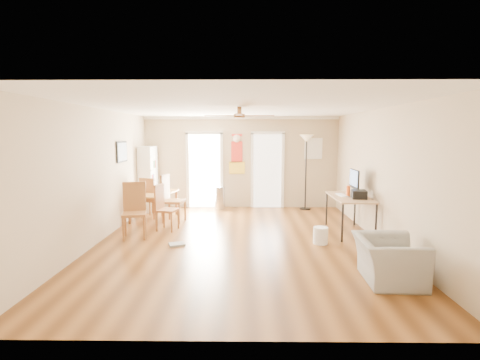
{
  "coord_description": "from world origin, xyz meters",
  "views": [
    {
      "loc": [
        0.09,
        -7.01,
        2.09
      ],
      "look_at": [
        0.0,
        0.6,
        1.15
      ],
      "focal_mm": 27.49,
      "sensor_mm": 36.0,
      "label": 1
    }
  ],
  "objects_px": {
    "bookshelf": "(148,179)",
    "wastebasket_a": "(321,235)",
    "trash_can": "(220,198)",
    "printer": "(359,194)",
    "computer_desk": "(349,215)",
    "dining_chair_far": "(152,198)",
    "dining_chair_near": "(134,211)",
    "dining_chair_right_b": "(167,208)",
    "torchiere_lamp": "(306,172)",
    "armchair": "(389,260)",
    "dining_table": "(154,206)",
    "dining_chair_right_a": "(174,199)"
  },
  "relations": [
    {
      "from": "bookshelf",
      "to": "wastebasket_a",
      "type": "bearing_deg",
      "value": -50.46
    },
    {
      "from": "printer",
      "to": "trash_can",
      "type": "bearing_deg",
      "value": 146.68
    },
    {
      "from": "computer_desk",
      "to": "wastebasket_a",
      "type": "distance_m",
      "value": 1.15
    },
    {
      "from": "armchair",
      "to": "printer",
      "type": "bearing_deg",
      "value": -4.18
    },
    {
      "from": "dining_chair_right_a",
      "to": "dining_chair_right_b",
      "type": "bearing_deg",
      "value": -169.38
    },
    {
      "from": "bookshelf",
      "to": "wastebasket_a",
      "type": "distance_m",
      "value": 5.18
    },
    {
      "from": "wastebasket_a",
      "to": "dining_chair_right_a",
      "type": "bearing_deg",
      "value": 151.01
    },
    {
      "from": "dining_chair_right_b",
      "to": "computer_desk",
      "type": "height_order",
      "value": "dining_chair_right_b"
    },
    {
      "from": "bookshelf",
      "to": "torchiere_lamp",
      "type": "height_order",
      "value": "torchiere_lamp"
    },
    {
      "from": "dining_chair_right_a",
      "to": "dining_chair_far",
      "type": "distance_m",
      "value": 0.81
    },
    {
      "from": "bookshelf",
      "to": "dining_chair_right_a",
      "type": "relative_size",
      "value": 1.56
    },
    {
      "from": "trash_can",
      "to": "wastebasket_a",
      "type": "height_order",
      "value": "trash_can"
    },
    {
      "from": "trash_can",
      "to": "computer_desk",
      "type": "xyz_separation_m",
      "value": [
        2.94,
        -2.47,
        0.08
      ]
    },
    {
      "from": "torchiere_lamp",
      "to": "dining_chair_near",
      "type": "bearing_deg",
      "value": -143.33
    },
    {
      "from": "dining_chair_right_b",
      "to": "torchiere_lamp",
      "type": "distance_m",
      "value": 4.15
    },
    {
      "from": "computer_desk",
      "to": "wastebasket_a",
      "type": "bearing_deg",
      "value": -133.4
    },
    {
      "from": "trash_can",
      "to": "armchair",
      "type": "relative_size",
      "value": 0.65
    },
    {
      "from": "bookshelf",
      "to": "torchiere_lamp",
      "type": "xyz_separation_m",
      "value": [
        4.36,
        0.24,
        0.16
      ]
    },
    {
      "from": "bookshelf",
      "to": "trash_can",
      "type": "xyz_separation_m",
      "value": [
        1.95,
        0.22,
        -0.57
      ]
    },
    {
      "from": "bookshelf",
      "to": "dining_chair_near",
      "type": "bearing_deg",
      "value": -95.1
    },
    {
      "from": "dining_chair_near",
      "to": "wastebasket_a",
      "type": "height_order",
      "value": "dining_chair_near"
    },
    {
      "from": "dining_chair_right_b",
      "to": "dining_table",
      "type": "bearing_deg",
      "value": 41.43
    },
    {
      "from": "armchair",
      "to": "dining_chair_right_b",
      "type": "bearing_deg",
      "value": 55.94
    },
    {
      "from": "dining_chair_far",
      "to": "computer_desk",
      "type": "bearing_deg",
      "value": -177.6
    },
    {
      "from": "trash_can",
      "to": "computer_desk",
      "type": "relative_size",
      "value": 0.43
    },
    {
      "from": "trash_can",
      "to": "printer",
      "type": "distance_m",
      "value": 4.12
    },
    {
      "from": "dining_chair_right_a",
      "to": "dining_chair_near",
      "type": "relative_size",
      "value": 1.02
    },
    {
      "from": "bookshelf",
      "to": "computer_desk",
      "type": "relative_size",
      "value": 1.21
    },
    {
      "from": "dining_chair_far",
      "to": "dining_table",
      "type": "bearing_deg",
      "value": 141.72
    },
    {
      "from": "dining_chair_near",
      "to": "trash_can",
      "type": "bearing_deg",
      "value": 49.74
    },
    {
      "from": "dining_chair_near",
      "to": "computer_desk",
      "type": "relative_size",
      "value": 0.76
    },
    {
      "from": "dining_table",
      "to": "torchiere_lamp",
      "type": "height_order",
      "value": "torchiere_lamp"
    },
    {
      "from": "dining_chair_right_a",
      "to": "wastebasket_a",
      "type": "xyz_separation_m",
      "value": [
        3.16,
        -1.75,
        -0.41
      ]
    },
    {
      "from": "bookshelf",
      "to": "dining_chair_near",
      "type": "height_order",
      "value": "bookshelf"
    },
    {
      "from": "printer",
      "to": "wastebasket_a",
      "type": "bearing_deg",
      "value": -138.56
    },
    {
      "from": "dining_chair_right_a",
      "to": "torchiere_lamp",
      "type": "xyz_separation_m",
      "value": [
        3.41,
        1.56,
        0.48
      ]
    },
    {
      "from": "dining_chair_far",
      "to": "computer_desk",
      "type": "distance_m",
      "value": 4.8
    },
    {
      "from": "computer_desk",
      "to": "wastebasket_a",
      "type": "relative_size",
      "value": 4.52
    },
    {
      "from": "dining_chair_right_a",
      "to": "dining_chair_near",
      "type": "xyz_separation_m",
      "value": [
        -0.54,
        -1.38,
        -0.01
      ]
    },
    {
      "from": "printer",
      "to": "wastebasket_a",
      "type": "distance_m",
      "value": 1.28
    },
    {
      "from": "torchiere_lamp",
      "to": "dining_table",
      "type": "bearing_deg",
      "value": -162.42
    },
    {
      "from": "printer",
      "to": "dining_table",
      "type": "bearing_deg",
      "value": 170.51
    },
    {
      "from": "dining_chair_right_b",
      "to": "torchiere_lamp",
      "type": "height_order",
      "value": "torchiere_lamp"
    },
    {
      "from": "dining_chair_right_a",
      "to": "armchair",
      "type": "distance_m",
      "value": 5.19
    },
    {
      "from": "bookshelf",
      "to": "wastebasket_a",
      "type": "height_order",
      "value": "bookshelf"
    },
    {
      "from": "dining_chair_right_b",
      "to": "computer_desk",
      "type": "distance_m",
      "value": 3.94
    },
    {
      "from": "dining_chair_right_b",
      "to": "dining_chair_near",
      "type": "height_order",
      "value": "dining_chair_near"
    },
    {
      "from": "bookshelf",
      "to": "dining_chair_right_b",
      "type": "distance_m",
      "value": 2.32
    },
    {
      "from": "dining_chair_near",
      "to": "computer_desk",
      "type": "height_order",
      "value": "dining_chair_near"
    },
    {
      "from": "bookshelf",
      "to": "printer",
      "type": "height_order",
      "value": "bookshelf"
    }
  ]
}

